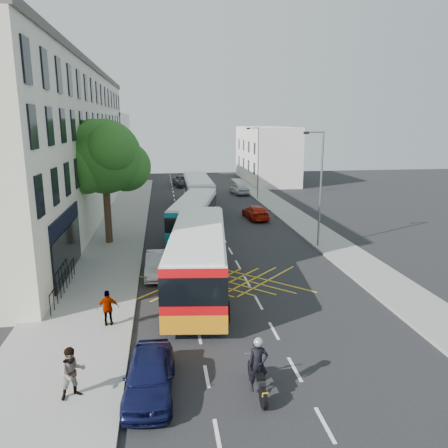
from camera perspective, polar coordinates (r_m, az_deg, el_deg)
name	(u,v)px	position (r m, az deg, el deg)	size (l,w,h in m)	color
ground	(274,331)	(19.32, 6.54, -13.70)	(120.00, 120.00, 0.00)	black
pavement_left	(110,243)	(33.04, -14.72, -2.41)	(5.00, 70.00, 0.15)	gray
pavement_right	(319,235)	(34.93, 12.32, -1.43)	(3.00, 70.00, 0.15)	gray
terrace_main	(54,144)	(42.25, -21.35, 9.65)	(8.30, 45.00, 13.50)	beige
terrace_far	(100,146)	(72.36, -15.84, 9.76)	(8.00, 20.00, 10.00)	silver
building_right	(266,154)	(66.65, 5.47, 9.08)	(6.00, 18.00, 8.00)	silver
street_tree	(104,157)	(31.95, -15.40, 8.38)	(6.30, 5.70, 8.80)	#382619
lamp_near	(320,183)	(30.85, 12.37, 5.26)	(1.45, 0.15, 8.00)	slate
lamp_far	(257,159)	(49.98, 4.37, 8.45)	(1.45, 0.15, 8.00)	slate
railings	(63,282)	(23.92, -20.25, -7.18)	(0.08, 5.60, 1.14)	black
bus_near	(199,257)	(23.04, -3.34, -4.39)	(4.13, 12.14, 3.35)	silver
bus_mid	(194,215)	(34.38, -3.91, 1.14)	(4.72, 10.79, 2.95)	silver
bus_far	(198,191)	(45.66, -3.43, 4.27)	(2.88, 11.17, 3.13)	silver
motorbike	(258,367)	(14.94, 4.42, -18.17)	(0.68, 2.27, 2.01)	black
parked_car_blue	(149,375)	(15.24, -9.71, -18.89)	(1.58, 3.92, 1.33)	#0D1137
parked_car_silver	(158,264)	(25.70, -8.56, -5.21)	(1.41, 4.03, 1.33)	#9FA1A6
red_hatchback	(256,212)	(40.17, 4.15, 1.55)	(1.75, 4.32, 1.25)	#AC1807
distant_car_grey	(183,181)	(61.02, -5.31, 5.61)	(2.38, 5.17, 1.44)	#46484E
distant_car_silver	(239,188)	(54.02, 2.03, 4.66)	(1.67, 4.14, 1.41)	#B8BAC1
pedestrian_near	(73,373)	(15.29, -19.18, -17.87)	(0.83, 0.65, 1.71)	gray
pedestrian_far	(108,308)	(19.67, -14.90, -10.56)	(0.93, 0.39, 1.58)	gray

